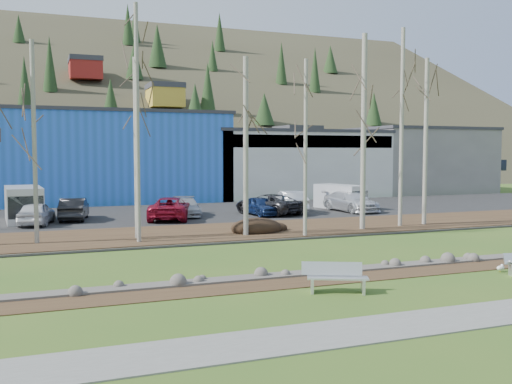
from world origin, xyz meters
name	(u,v)px	position (x,y,z in m)	size (l,w,h in m)	color
ground	(430,285)	(0.00, 0.00, 0.00)	(200.00, 200.00, 0.00)	#37591C
footpath	(508,311)	(0.00, -3.50, 0.02)	(80.00, 2.00, 0.04)	slate
dirt_strip	(394,273)	(0.00, 2.10, 0.01)	(80.00, 1.80, 0.03)	#382616
near_bank_rocks	(380,268)	(0.00, 3.10, 0.00)	(80.00, 0.80, 0.50)	#47423D
river	(330,251)	(0.00, 7.20, 0.00)	(80.00, 8.00, 0.90)	#121B33
far_bank_rocks	(293,239)	(0.00, 11.30, 0.00)	(80.00, 0.80, 0.46)	#47423D
far_bank	(270,230)	(0.00, 14.50, 0.07)	(80.00, 7.00, 0.15)	#382616
parking_lot	(217,212)	(0.00, 25.00, 0.07)	(80.00, 14.00, 0.14)	black
building_blue	(112,157)	(-6.00, 39.00, 4.16)	(20.40, 12.24, 8.30)	blue
building_white	(287,163)	(12.00, 38.98, 3.41)	(18.36, 12.24, 6.80)	beige
building_grey	(414,160)	(28.00, 39.00, 3.66)	(14.28, 12.24, 7.30)	slate
hillside	(115,76)	(0.00, 84.00, 17.50)	(160.00, 72.00, 35.00)	#2E2A1D
bench_intact	(336,277)	(-3.50, 0.30, 0.49)	(2.03, 1.36, 0.99)	silver
seagull	(501,268)	(3.94, 0.86, 0.16)	(0.40, 0.21, 0.29)	gold
dirt_mound	(256,227)	(-1.24, 13.47, 0.44)	(2.92, 2.06, 0.57)	black
birch_1	(34,142)	(-12.64, 13.65, 5.04)	(0.22, 0.22, 9.78)	#A9A799
birch_2	(137,148)	(-7.76, 13.66, 4.77)	(0.27, 0.27, 9.24)	#A9A799
birch_3	(137,124)	(-7.92, 12.29, 5.96)	(0.21, 0.21, 11.62)	#A9A799
birch_4	(246,147)	(-2.17, 12.61, 4.87)	(0.27, 0.27, 9.44)	#A9A799
birch_5	(305,148)	(0.70, 11.30, 4.79)	(0.20, 0.20, 9.28)	#A9A799
birch_6	(364,132)	(4.95, 12.49, 5.72)	(0.30, 0.30, 11.13)	#A9A799
birch_7	(426,142)	(9.67, 13.04, 5.21)	(0.26, 0.26, 10.12)	#A9A799
birch_8	(402,128)	(7.84, 12.94, 6.03)	(0.24, 0.24, 11.76)	#A9A799
car_0	(36,213)	(-12.68, 21.25, 0.86)	(1.69, 4.20, 1.43)	white
car_1	(74,209)	(-10.39, 22.98, 0.87)	(1.54, 4.42, 1.46)	black
car_2	(171,208)	(-4.42, 21.01, 0.88)	(2.46, 5.34, 1.48)	maroon
car_3	(186,207)	(-2.97, 22.62, 0.78)	(1.80, 4.42, 1.28)	#9EA2A6
car_4	(261,206)	(2.06, 21.19, 0.80)	(1.56, 3.89, 1.32)	navy
car_5	(290,201)	(4.81, 22.29, 0.94)	(1.70, 4.87, 1.61)	silver
car_6	(268,204)	(2.75, 21.64, 0.87)	(2.41, 5.23, 1.45)	#28272A
car_7	(350,201)	(9.26, 21.35, 0.88)	(2.08, 5.12, 1.49)	silver
car_8	(352,201)	(9.47, 21.35, 0.88)	(2.08, 5.12, 1.49)	silver
van_white	(342,197)	(9.64, 23.22, 1.08)	(2.82, 4.61, 1.88)	silver
van_grey	(24,204)	(-13.43, 23.22, 1.25)	(2.50, 5.22, 2.22)	#B3B5B7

